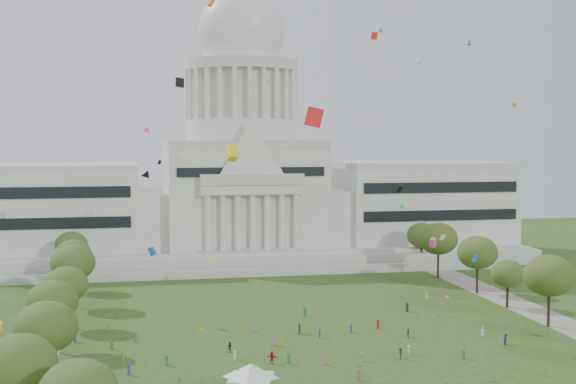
% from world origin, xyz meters
% --- Properties ---
extents(ground, '(400.00, 400.00, 0.00)m').
position_xyz_m(ground, '(0.00, 0.00, 0.00)').
color(ground, '#2F4917').
rests_on(ground, ground).
extents(capitol, '(160.00, 64.50, 91.30)m').
position_xyz_m(capitol, '(0.00, 113.59, 22.30)').
color(capitol, '#BBB8AE').
rests_on(capitol, ground).
extents(path_left, '(8.00, 160.00, 0.04)m').
position_xyz_m(path_left, '(-48.00, 30.00, 0.02)').
color(path_left, gray).
rests_on(path_left, ground).
extents(path_right, '(8.00, 160.00, 0.04)m').
position_xyz_m(path_right, '(48.00, 30.00, 0.02)').
color(path_right, gray).
rests_on(path_right, ground).
extents(row_tree_l_0, '(8.85, 8.85, 12.59)m').
position_xyz_m(row_tree_l_0, '(-45.26, -21.68, 8.95)').
color(row_tree_l_0, black).
rests_on(row_tree_l_0, ground).
extents(row_tree_l_1, '(8.86, 8.86, 12.59)m').
position_xyz_m(row_tree_l_1, '(-44.07, -2.96, 8.95)').
color(row_tree_l_1, black).
rests_on(row_tree_l_1, ground).
extents(row_tree_l_2, '(8.42, 8.42, 11.97)m').
position_xyz_m(row_tree_l_2, '(-45.04, 17.30, 8.51)').
color(row_tree_l_2, black).
rests_on(row_tree_l_2, ground).
extents(row_tree_r_2, '(9.55, 9.55, 13.58)m').
position_xyz_m(row_tree_r_2, '(44.17, 17.44, 9.66)').
color(row_tree_r_2, black).
rests_on(row_tree_r_2, ground).
extents(row_tree_l_3, '(8.12, 8.12, 11.55)m').
position_xyz_m(row_tree_l_3, '(-44.09, 33.92, 8.21)').
color(row_tree_l_3, black).
rests_on(row_tree_l_3, ground).
extents(row_tree_r_3, '(7.01, 7.01, 9.98)m').
position_xyz_m(row_tree_r_3, '(44.40, 34.48, 7.08)').
color(row_tree_r_3, black).
rests_on(row_tree_r_3, ground).
extents(row_tree_l_4, '(9.29, 9.29, 13.21)m').
position_xyz_m(row_tree_l_4, '(-44.08, 52.42, 9.39)').
color(row_tree_l_4, black).
rests_on(row_tree_l_4, ground).
extents(row_tree_r_4, '(9.19, 9.19, 13.06)m').
position_xyz_m(row_tree_r_4, '(44.76, 50.04, 9.29)').
color(row_tree_r_4, black).
rests_on(row_tree_r_4, ground).
extents(row_tree_l_5, '(8.33, 8.33, 11.85)m').
position_xyz_m(row_tree_l_5, '(-45.22, 71.01, 8.42)').
color(row_tree_l_5, black).
rests_on(row_tree_l_5, ground).
extents(row_tree_r_5, '(9.82, 9.82, 13.96)m').
position_xyz_m(row_tree_r_5, '(43.49, 70.19, 9.93)').
color(row_tree_r_5, black).
rests_on(row_tree_r_5, ground).
extents(row_tree_l_6, '(8.19, 8.19, 11.64)m').
position_xyz_m(row_tree_l_6, '(-46.87, 89.14, 8.27)').
color(row_tree_l_6, black).
rests_on(row_tree_l_6, ground).
extents(row_tree_r_6, '(8.42, 8.42, 11.97)m').
position_xyz_m(row_tree_r_6, '(45.96, 88.13, 8.51)').
color(row_tree_r_6, black).
rests_on(row_tree_r_6, ground).
extents(event_tent, '(10.12, 10.12, 4.52)m').
position_xyz_m(event_tent, '(-16.37, -10.94, 3.50)').
color(event_tent, '#4C4C4C').
rests_on(event_tent, ground).
extents(person_0, '(0.83, 0.99, 1.73)m').
position_xyz_m(person_0, '(28.97, 13.11, 0.86)').
color(person_0, silver).
rests_on(person_0, ground).
extents(person_2, '(1.04, 1.03, 1.86)m').
position_xyz_m(person_2, '(30.46, 7.05, 0.93)').
color(person_2, navy).
rests_on(person_2, ground).
extents(person_3, '(0.64, 1.21, 1.84)m').
position_xyz_m(person_3, '(9.73, 2.03, 0.92)').
color(person_3, '#26262B').
rests_on(person_3, ground).
extents(person_4, '(0.92, 1.25, 1.91)m').
position_xyz_m(person_4, '(3.21, 2.17, 0.95)').
color(person_4, silver).
rests_on(person_4, ground).
extents(person_5, '(1.93, 1.65, 1.99)m').
position_xyz_m(person_5, '(-10.86, 3.42, 0.99)').
color(person_5, '#B21E1E').
rests_on(person_5, ground).
extents(person_8, '(0.99, 0.82, 1.74)m').
position_xyz_m(person_8, '(-16.54, 11.34, 0.87)').
color(person_8, '#26262B').
rests_on(person_8, ground).
extents(person_9, '(0.71, 1.08, 1.53)m').
position_xyz_m(person_9, '(12.10, 4.48, 0.77)').
color(person_9, silver).
rests_on(person_9, ground).
extents(person_10, '(0.62, 1.00, 1.61)m').
position_xyz_m(person_10, '(15.69, 14.88, 0.81)').
color(person_10, navy).
rests_on(person_10, ground).
extents(distant_crowd, '(65.09, 43.15, 1.87)m').
position_xyz_m(distant_crowd, '(-12.09, 14.73, 0.83)').
color(distant_crowd, '#994C8C').
rests_on(distant_crowd, ground).
extents(kite_swarm, '(87.67, 97.04, 62.49)m').
position_xyz_m(kite_swarm, '(1.43, 7.02, 25.42)').
color(kite_swarm, orange).
rests_on(kite_swarm, ground).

